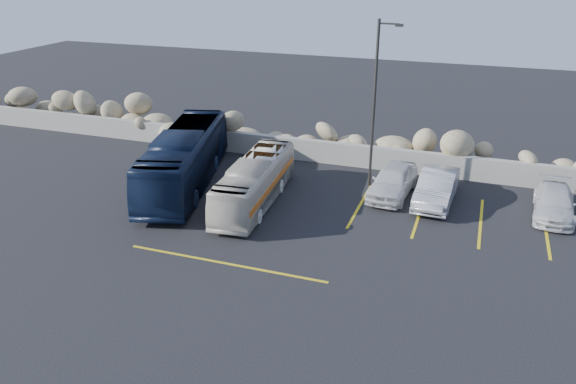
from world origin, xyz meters
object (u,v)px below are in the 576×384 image
(lamppost, at_px, (375,101))
(tour_coach, at_px, (185,158))
(vintage_bus, at_px, (255,182))
(car_c, at_px, (554,203))
(car_b, at_px, (437,187))
(car_a, at_px, (393,181))

(lamppost, height_order, tour_coach, lamppost)
(vintage_bus, distance_m, tour_coach, 4.20)
(vintage_bus, relative_size, car_c, 1.85)
(lamppost, xyz_separation_m, car_c, (8.29, -0.68, -3.70))
(tour_coach, height_order, car_b, tour_coach)
(tour_coach, xyz_separation_m, car_a, (9.90, 2.12, -0.66))
(car_b, height_order, car_c, car_b)
(lamppost, bearing_deg, car_c, -4.70)
(vintage_bus, bearing_deg, car_c, 9.24)
(car_b, bearing_deg, tour_coach, -167.75)
(vintage_bus, bearing_deg, car_a, 22.97)
(vintage_bus, xyz_separation_m, tour_coach, (-4.09, 0.91, 0.34))
(tour_coach, bearing_deg, car_a, -2.70)
(car_b, relative_size, car_c, 1.09)
(car_a, bearing_deg, tour_coach, -162.73)
(lamppost, xyz_separation_m, car_a, (1.22, -0.81, -3.56))
(lamppost, distance_m, car_a, 3.85)
(tour_coach, height_order, car_c, tour_coach)
(vintage_bus, bearing_deg, lamppost, 35.34)
(lamppost, relative_size, car_b, 1.79)
(car_a, bearing_deg, car_b, 0.49)
(vintage_bus, bearing_deg, tour_coach, 162.99)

